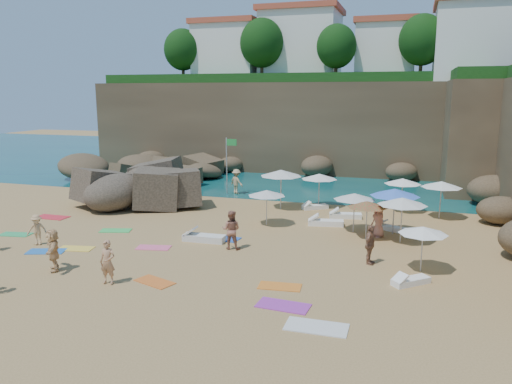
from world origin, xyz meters
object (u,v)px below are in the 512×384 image
(person_stand_1, at_px, (231,230))
(parasol_2, at_px, (319,176))
(person_stand_3, at_px, (370,245))
(person_stand_5, at_px, (136,185))
(flag_pole, at_px, (228,158))
(person_stand_4, at_px, (378,220))
(rock_outcrop, at_px, (140,202))
(parasol_1, at_px, (355,197))
(parasol_0, at_px, (281,173))
(person_stand_2, at_px, (237,182))
(lounger_0, at_px, (345,216))

(person_stand_1, bearing_deg, parasol_2, -107.20)
(parasol_2, relative_size, person_stand_3, 1.33)
(person_stand_3, xyz_separation_m, person_stand_5, (-16.58, 9.19, 0.01))
(flag_pole, bearing_deg, person_stand_4, -35.84)
(rock_outcrop, bearing_deg, parasol_1, -11.57)
(flag_pole, relative_size, parasol_1, 1.87)
(person_stand_3, bearing_deg, parasol_1, 27.74)
(person_stand_1, distance_m, person_stand_3, 6.30)
(parasol_0, xyz_separation_m, person_stand_4, (6.24, -4.60, -1.40))
(parasol_1, xyz_separation_m, parasol_2, (-2.76, 5.15, 0.09))
(parasol_2, relative_size, person_stand_2, 1.27)
(person_stand_1, height_order, person_stand_4, person_stand_1)
(person_stand_2, bearing_deg, person_stand_1, 137.49)
(rock_outcrop, relative_size, flag_pole, 1.75)
(rock_outcrop, distance_m, person_stand_4, 16.00)
(person_stand_1, bearing_deg, flag_pole, -72.86)
(rock_outcrop, distance_m, person_stand_3, 17.38)
(person_stand_3, bearing_deg, rock_outcrop, 77.00)
(person_stand_3, bearing_deg, person_stand_4, 12.68)
(lounger_0, height_order, person_stand_3, person_stand_3)
(person_stand_4, bearing_deg, lounger_0, 172.72)
(parasol_0, distance_m, person_stand_3, 10.88)
(parasol_2, distance_m, person_stand_1, 10.08)
(parasol_1, xyz_separation_m, lounger_0, (-0.76, 2.80, -1.73))
(flag_pole, xyz_separation_m, parasol_2, (6.90, -2.18, -0.61))
(parasol_0, distance_m, person_stand_2, 5.62)
(parasol_2, bearing_deg, rock_outcrop, -169.10)
(parasol_0, distance_m, person_stand_5, 10.50)
(person_stand_1, height_order, person_stand_3, person_stand_1)
(person_stand_3, relative_size, person_stand_5, 0.99)
(flag_pole, xyz_separation_m, person_stand_5, (-5.70, -2.97, -1.71))
(lounger_0, relative_size, person_stand_4, 1.07)
(rock_outcrop, xyz_separation_m, parasol_1, (14.31, -2.93, 1.88))
(parasol_2, height_order, person_stand_1, parasol_2)
(rock_outcrop, bearing_deg, person_stand_3, -26.54)
(person_stand_2, bearing_deg, parasol_0, 168.97)
(parasol_1, height_order, lounger_0, parasol_1)
(parasol_0, relative_size, person_stand_5, 1.50)
(parasol_1, bearing_deg, person_stand_3, -75.80)
(person_stand_2, height_order, person_stand_4, person_stand_2)
(person_stand_1, bearing_deg, person_stand_2, -75.41)
(parasol_0, bearing_deg, person_stand_2, 139.93)
(parasol_2, relative_size, lounger_0, 1.24)
(person_stand_1, bearing_deg, lounger_0, -124.08)
(parasol_0, xyz_separation_m, person_stand_5, (-10.40, 0.34, -1.38))
(person_stand_1, relative_size, person_stand_4, 1.07)
(parasol_1, height_order, person_stand_4, parasol_1)
(parasol_1, distance_m, person_stand_3, 5.08)
(parasol_2, bearing_deg, lounger_0, -49.60)
(rock_outcrop, bearing_deg, flag_pole, 43.49)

